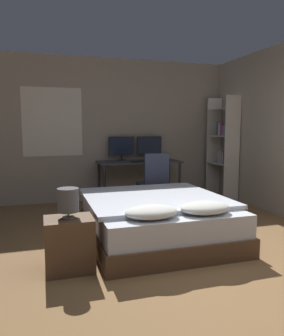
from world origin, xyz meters
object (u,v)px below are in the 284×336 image
at_px(bed, 156,218).
at_px(desk, 139,166).
at_px(keyboard, 142,162).
at_px(office_chair, 154,189).
at_px(computer_mouse, 158,161).
at_px(monitor_right, 149,146).
at_px(monitor_left, 122,147).
at_px(bedside_lamp, 68,200).
at_px(nightstand, 69,244).
at_px(bookshelf, 224,143).

relative_size(bed, desk, 1.26).
height_order(keyboard, office_chair, office_chair).
xyz_separation_m(keyboard, office_chair, (0.01, -0.59, -0.39)).
xyz_separation_m(desk, computer_mouse, (0.29, -0.22, 0.11)).
xyz_separation_m(bed, monitor_right, (0.68, 2.31, 0.77)).
distance_m(monitor_right, office_chair, 1.24).
relative_size(monitor_right, computer_mouse, 7.13).
bearing_deg(monitor_left, bed, -92.93).
bearing_deg(desk, computer_mouse, -37.23).
bearing_deg(office_chair, bed, -107.83).
distance_m(bedside_lamp, monitor_right, 3.44).
bearing_deg(bed, monitor_right, 73.67).
height_order(nightstand, monitor_left, monitor_left).
height_order(desk, keyboard, keyboard).
height_order(bed, bookshelf, bookshelf).
bearing_deg(computer_mouse, monitor_left, 141.96).
bearing_deg(bedside_lamp, office_chair, 50.88).
bearing_deg(bed, monitor_left, 87.07).
bearing_deg(computer_mouse, office_chair, -115.40).
bearing_deg(keyboard, bookshelf, -0.28).
relative_size(bed, monitor_left, 3.85).
distance_m(monitor_right, computer_mouse, 0.51).
height_order(office_chair, bookshelf, bookshelf).
bearing_deg(bookshelf, desk, 172.16).
relative_size(monitor_left, computer_mouse, 7.13).
bearing_deg(computer_mouse, keyboard, 180.00).
bearing_deg(monitor_right, computer_mouse, -88.40).
bearing_deg(desk, monitor_left, 141.14).
bearing_deg(bed, bedside_lamp, -151.58).
relative_size(bedside_lamp, keyboard, 0.73).
bearing_deg(keyboard, bed, -102.04).
distance_m(nightstand, monitor_right, 3.51).
height_order(monitor_left, keyboard, monitor_left).
distance_m(nightstand, computer_mouse, 3.11).
bearing_deg(bedside_lamp, monitor_left, 66.97).
relative_size(keyboard, computer_mouse, 5.76).
relative_size(desk, office_chair, 1.54).
bearing_deg(desk, office_chair, -89.06).
height_order(monitor_right, keyboard, monitor_right).
xyz_separation_m(monitor_left, office_chair, (0.29, -1.03, -0.64)).
bearing_deg(monitor_left, bedside_lamp, -113.03).
relative_size(monitor_right, keyboard, 1.24).
height_order(monitor_left, office_chair, monitor_left).
xyz_separation_m(bed, nightstand, (-1.12, -0.61, -0.01)).
distance_m(bed, bedside_lamp, 1.35).
distance_m(monitor_left, computer_mouse, 0.76).
distance_m(computer_mouse, office_chair, 0.76).
relative_size(nightstand, bookshelf, 0.26).
height_order(desk, monitor_right, monitor_right).
bearing_deg(keyboard, monitor_right, 57.99).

